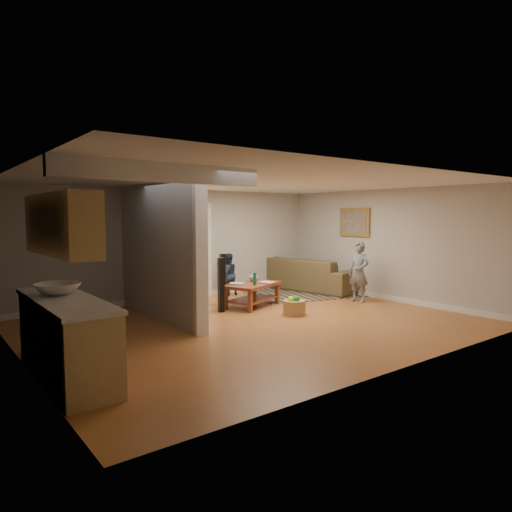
# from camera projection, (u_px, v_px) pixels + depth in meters

# --- Properties ---
(ground) EXTENTS (7.50, 7.50, 0.00)m
(ground) POSITION_uv_depth(u_px,v_px,m) (257.00, 323.00, 8.08)
(ground) COLOR #9A5C27
(ground) RESTS_ON ground
(room_shell) EXTENTS (7.54, 6.02, 2.52)m
(room_shell) POSITION_uv_depth(u_px,v_px,m) (191.00, 242.00, 7.65)
(room_shell) COLOR #B8B5B0
(room_shell) RESTS_ON ground
(area_rug) EXTENTS (3.23, 2.69, 0.01)m
(area_rug) POSITION_uv_depth(u_px,v_px,m) (307.00, 293.00, 11.25)
(area_rug) COLOR black
(area_rug) RESTS_ON ground
(sofa) EXTENTS (1.57, 2.97, 0.82)m
(sofa) POSITION_uv_depth(u_px,v_px,m) (307.00, 289.00, 11.81)
(sofa) COLOR #4C4326
(sofa) RESTS_ON ground
(coffee_table) EXTENTS (1.43, 1.14, 0.74)m
(coffee_table) POSITION_uv_depth(u_px,v_px,m) (252.00, 288.00, 9.57)
(coffee_table) COLOR maroon
(coffee_table) RESTS_ON ground
(tv_console) EXTENTS (0.51, 1.22, 1.03)m
(tv_console) POSITION_uv_depth(u_px,v_px,m) (182.00, 282.00, 8.41)
(tv_console) COLOR maroon
(tv_console) RESTS_ON ground
(speaker_left) EXTENTS (0.12, 0.12, 1.08)m
(speaker_left) POSITION_uv_depth(u_px,v_px,m) (221.00, 285.00, 8.99)
(speaker_left) COLOR black
(speaker_left) RESTS_ON ground
(speaker_right) EXTENTS (0.13, 0.13, 1.11)m
(speaker_right) POSITION_uv_depth(u_px,v_px,m) (222.00, 280.00, 9.64)
(speaker_right) COLOR black
(speaker_right) RESTS_ON ground
(toy_basket) EXTENTS (0.43, 0.43, 0.39)m
(toy_basket) POSITION_uv_depth(u_px,v_px,m) (294.00, 307.00, 8.75)
(toy_basket) COLOR olive
(toy_basket) RESTS_ON ground
(child) EXTENTS (0.38, 0.53, 1.34)m
(child) POSITION_uv_depth(u_px,v_px,m) (358.00, 302.00, 10.08)
(child) COLOR slate
(child) RESTS_ON ground
(toddler) EXTENTS (0.52, 0.42, 1.01)m
(toddler) POSITION_uv_depth(u_px,v_px,m) (228.00, 295.00, 10.93)
(toddler) COLOR #202B43
(toddler) RESTS_ON ground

